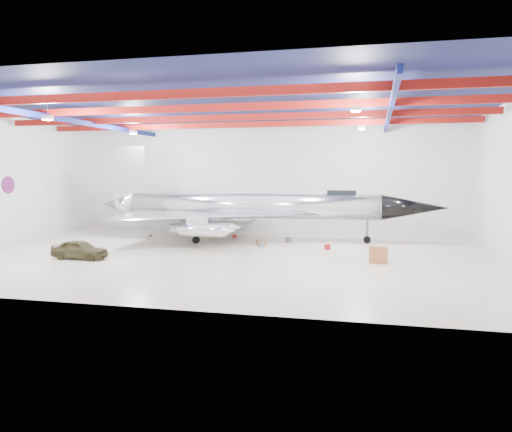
# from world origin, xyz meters

# --- Properties ---
(floor) EXTENTS (40.00, 40.00, 0.00)m
(floor) POSITION_xyz_m (0.00, 0.00, 0.00)
(floor) COLOR #C0B499
(floor) RESTS_ON ground
(wall_back) EXTENTS (40.00, 0.00, 40.00)m
(wall_back) POSITION_xyz_m (0.00, 15.00, 5.50)
(wall_back) COLOR silver
(wall_back) RESTS_ON floor
(ceiling) EXTENTS (40.00, 40.00, 0.00)m
(ceiling) POSITION_xyz_m (0.00, 0.00, 11.00)
(ceiling) COLOR #0A0F38
(ceiling) RESTS_ON wall_back
(ceiling_structure) EXTENTS (39.50, 29.50, 1.08)m
(ceiling_structure) POSITION_xyz_m (0.00, 0.00, 10.32)
(ceiling_structure) COLOR maroon
(ceiling_structure) RESTS_ON ceiling
(wall_roundel) EXTENTS (0.10, 1.50, 1.50)m
(wall_roundel) POSITION_xyz_m (-19.94, 2.00, 5.00)
(wall_roundel) COLOR #B21414
(wall_roundel) RESTS_ON wall_left
(jet_aircraft) EXTENTS (31.21, 18.77, 8.51)m
(jet_aircraft) POSITION_xyz_m (0.52, 7.82, 2.79)
(jet_aircraft) COLOR silver
(jet_aircraft) RESTS_ON floor
(jeep) EXTENTS (4.00, 1.68, 1.35)m
(jeep) POSITION_xyz_m (-9.01, -4.35, 0.68)
(jeep) COLOR #37321B
(jeep) RESTS_ON floor
(desk) EXTENTS (1.24, 0.63, 1.13)m
(desk) POSITION_xyz_m (11.46, -1.14, 0.56)
(desk) COLOR brown
(desk) RESTS_ON floor
(toolbox_red) EXTENTS (0.48, 0.43, 0.28)m
(toolbox_red) POSITION_xyz_m (-1.56, 9.36, 0.14)
(toolbox_red) COLOR #A41018
(toolbox_red) RESTS_ON floor
(engine_drum) EXTENTS (0.65, 0.65, 0.47)m
(engine_drum) POSITION_xyz_m (2.12, 4.30, 0.24)
(engine_drum) COLOR #59595B
(engine_drum) RESTS_ON floor
(parts_bin) EXTENTS (0.80, 0.74, 0.46)m
(parts_bin) POSITION_xyz_m (1.95, 5.39, 0.23)
(parts_bin) COLOR olive
(parts_bin) RESTS_ON floor
(crate_small) EXTENTS (0.39, 0.33, 0.25)m
(crate_small) POSITION_xyz_m (-9.58, 8.04, 0.13)
(crate_small) COLOR #59595B
(crate_small) RESTS_ON floor
(tool_chest) EXTENTS (0.59, 0.59, 0.43)m
(tool_chest) POSITION_xyz_m (7.59, 3.99, 0.21)
(tool_chest) COLOR #A41018
(tool_chest) RESTS_ON floor
(oil_barrel) EXTENTS (0.51, 0.43, 0.33)m
(oil_barrel) POSITION_xyz_m (1.61, 5.75, 0.16)
(oil_barrel) COLOR olive
(oil_barrel) RESTS_ON floor
(spares_box) EXTENTS (0.58, 0.58, 0.41)m
(spares_box) POSITION_xyz_m (3.81, 7.79, 0.21)
(spares_box) COLOR #59595B
(spares_box) RESTS_ON floor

